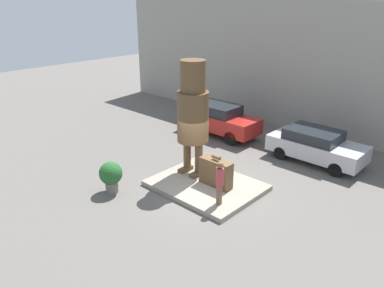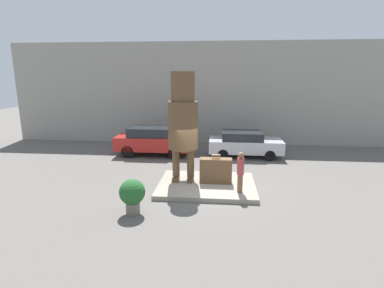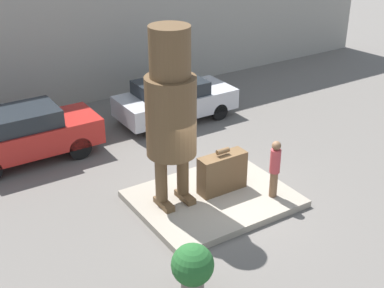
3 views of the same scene
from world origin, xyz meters
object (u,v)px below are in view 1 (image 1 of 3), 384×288
Objects in this scene: statue_figure at (193,110)px; parked_car_silver at (316,145)px; giant_suitcase at (216,173)px; tourist at (220,181)px; planter_pot at (111,175)px; parked_car_red at (219,119)px.

statue_figure is 1.11× the size of parked_car_silver.
giant_suitcase is (1.41, -0.23, -2.16)m from statue_figure.
parked_car_silver is (1.58, 5.09, 0.06)m from giant_suitcase.
parked_car_silver is (2.98, 4.86, -2.10)m from statue_figure.
statue_figure is at bearing -121.52° from parked_car_silver.
tourist is 1.30× the size of planter_pot.
parked_car_silver is 3.37× the size of planter_pot.
statue_figure is 3.72× the size of planter_pot.
statue_figure is 1.05× the size of parked_car_red.
statue_figure reaches higher than planter_pot.
parked_car_red is at bearing 97.68° from planter_pot.
giant_suitcase is 3.96m from planter_pot.
parked_car_silver is (0.62, 6.06, -0.28)m from tourist.
planter_pot is (-1.35, -3.07, -2.15)m from statue_figure.
giant_suitcase is at bearing -52.00° from parked_car_red.
giant_suitcase is 6.17m from parked_car_red.
tourist is 0.39× the size of parked_car_silver.
statue_figure is 6.07m from parked_car_silver.
giant_suitcase is 1.41m from tourist.
giant_suitcase is 0.31× the size of parked_car_red.
statue_figure is 3.44× the size of giant_suitcase.
statue_figure is 3.21m from tourist.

